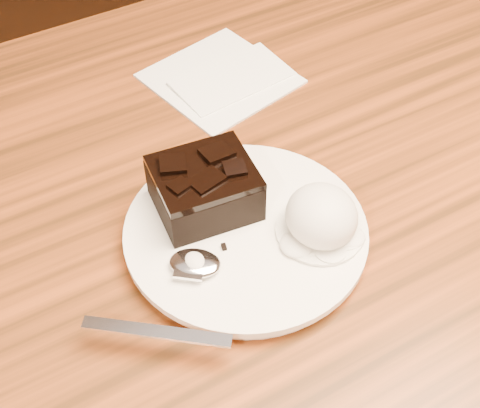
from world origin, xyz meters
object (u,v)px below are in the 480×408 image
dining_table (307,384)px  ice_cream_scoop (322,216)px  spoon (195,265)px  napkin (220,78)px  plate (246,235)px  brownie (205,191)px

dining_table → ice_cream_scoop: bearing=-138.2°
spoon → napkin: spoon is taller
dining_table → plate: size_ratio=5.59×
plate → ice_cream_scoop: bearing=-34.0°
dining_table → ice_cream_scoop: (-0.05, -0.04, 0.41)m
ice_cream_scoop → spoon: bearing=170.1°
napkin → dining_table: bearing=-87.4°
plate → napkin: 0.24m
spoon → ice_cream_scoop: bearing=-61.3°
brownie → napkin: bearing=57.5°
ice_cream_scoop → plate: bearing=146.0°
brownie → napkin: (0.11, 0.18, -0.03)m
dining_table → spoon: (-0.16, -0.02, 0.40)m
dining_table → ice_cream_scoop: ice_cream_scoop is taller
plate → ice_cream_scoop: ice_cream_scoop is taller
dining_table → napkin: size_ratio=8.65×
dining_table → napkin: napkin is taller
dining_table → ice_cream_scoop: size_ratio=18.51×
plate → ice_cream_scoop: 0.07m
plate → ice_cream_scoop: size_ratio=3.31×
dining_table → ice_cream_scoop: 0.42m
dining_table → brownie: size_ratio=14.03×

